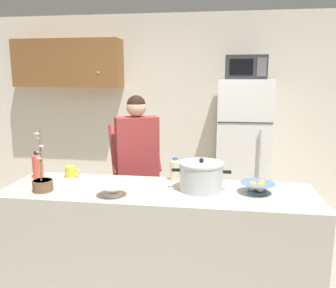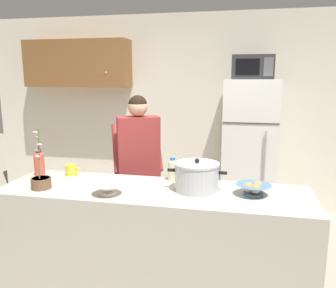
# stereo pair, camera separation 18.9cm
# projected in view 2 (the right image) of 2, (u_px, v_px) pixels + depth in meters

# --- Properties ---
(back_wall_unit) EXTENTS (6.00, 0.48, 2.60)m
(back_wall_unit) POSITION_uv_depth(u_px,v_px,m) (177.00, 104.00, 4.78)
(back_wall_unit) COLOR silver
(back_wall_unit) RESTS_ON ground
(kitchen_island) EXTENTS (2.38, 0.68, 0.92)m
(kitchen_island) POSITION_uv_depth(u_px,v_px,m) (154.00, 245.00, 2.73)
(kitchen_island) COLOR #BCB7A8
(kitchen_island) RESTS_ON ground
(refrigerator) EXTENTS (0.64, 0.68, 1.74)m
(refrigerator) POSITION_uv_depth(u_px,v_px,m) (249.00, 150.00, 4.28)
(refrigerator) COLOR white
(refrigerator) RESTS_ON ground
(microwave) EXTENTS (0.48, 0.37, 0.28)m
(microwave) POSITION_uv_depth(u_px,v_px,m) (253.00, 67.00, 4.06)
(microwave) COLOR #2D2D30
(microwave) RESTS_ON refrigerator
(person_near_pot) EXTENTS (0.59, 0.55, 1.60)m
(person_near_pot) POSITION_uv_depth(u_px,v_px,m) (138.00, 157.00, 3.39)
(person_near_pot) COLOR black
(person_near_pot) RESTS_ON ground
(cooking_pot) EXTENTS (0.45, 0.34, 0.25)m
(cooking_pot) POSITION_uv_depth(u_px,v_px,m) (197.00, 177.00, 2.60)
(cooking_pot) COLOR silver
(cooking_pot) RESTS_ON kitchen_island
(coffee_mug) EXTENTS (0.13, 0.09, 0.10)m
(coffee_mug) POSITION_uv_depth(u_px,v_px,m) (71.00, 170.00, 3.01)
(coffee_mug) COLOR yellow
(coffee_mug) RESTS_ON kitchen_island
(bread_bowl) EXTENTS (0.26, 0.26, 0.10)m
(bread_bowl) POSITION_uv_depth(u_px,v_px,m) (253.00, 189.00, 2.50)
(bread_bowl) COLOR #4C7299
(bread_bowl) RESTS_ON kitchen_island
(empty_bowl) EXTENTS (0.23, 0.23, 0.08)m
(empty_bowl) POSITION_uv_depth(u_px,v_px,m) (108.00, 189.00, 2.52)
(empty_bowl) COLOR white
(empty_bowl) RESTS_ON kitchen_island
(bottle_near_edge) EXTENTS (0.09, 0.09, 0.23)m
(bottle_near_edge) POSITION_uv_depth(u_px,v_px,m) (39.00, 163.00, 3.00)
(bottle_near_edge) COLOR #D84C3F
(bottle_near_edge) RESTS_ON kitchen_island
(bottle_mid_counter) EXTENTS (0.08, 0.08, 0.20)m
(bottle_mid_counter) POSITION_uv_depth(u_px,v_px,m) (173.00, 169.00, 2.85)
(bottle_mid_counter) COLOR beige
(bottle_mid_counter) RESTS_ON kitchen_island
(potted_orchid) EXTENTS (0.15, 0.15, 0.46)m
(potted_orchid) POSITION_uv_depth(u_px,v_px,m) (41.00, 180.00, 2.65)
(potted_orchid) COLOR brown
(potted_orchid) RESTS_ON kitchen_island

